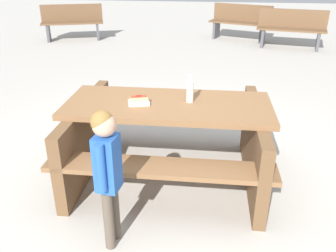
% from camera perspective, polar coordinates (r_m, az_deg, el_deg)
% --- Properties ---
extents(ground_plane, '(30.00, 30.00, 0.00)m').
position_cam_1_polar(ground_plane, '(3.50, 0.00, -7.80)').
color(ground_plane, '#B7B2A8').
rests_on(ground_plane, ground).
extents(picnic_table, '(1.82, 1.42, 0.75)m').
position_cam_1_polar(picnic_table, '(3.28, 0.00, -1.27)').
color(picnic_table, brown).
rests_on(picnic_table, ground).
extents(soda_bottle, '(0.06, 0.06, 0.24)m').
position_cam_1_polar(soda_bottle, '(3.15, 3.52, 5.73)').
color(soda_bottle, silver).
rests_on(soda_bottle, picnic_table).
extents(hotdog_tray, '(0.20, 0.16, 0.08)m').
position_cam_1_polar(hotdog_tray, '(3.12, -4.65, 3.98)').
color(hotdog_tray, white).
rests_on(hotdog_tray, picnic_table).
extents(child_in_coat, '(0.17, 0.26, 1.05)m').
position_cam_1_polar(child_in_coat, '(2.43, -9.61, -5.88)').
color(child_in_coat, brown).
rests_on(child_in_coat, ground).
extents(park_bench_near, '(1.54, 0.92, 0.85)m').
position_cam_1_polar(park_bench_near, '(9.52, 11.38, 15.90)').
color(park_bench_near, brown).
rests_on(park_bench_near, ground).
extents(park_bench_mid, '(1.55, 0.69, 0.85)m').
position_cam_1_polar(park_bench_mid, '(8.88, 18.96, 14.44)').
color(park_bench_mid, brown).
rests_on(park_bench_mid, ground).
extents(park_bench_far, '(1.55, 0.84, 0.85)m').
position_cam_1_polar(park_bench_far, '(9.65, -14.89, 15.69)').
color(park_bench_far, brown).
rests_on(park_bench_far, ground).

